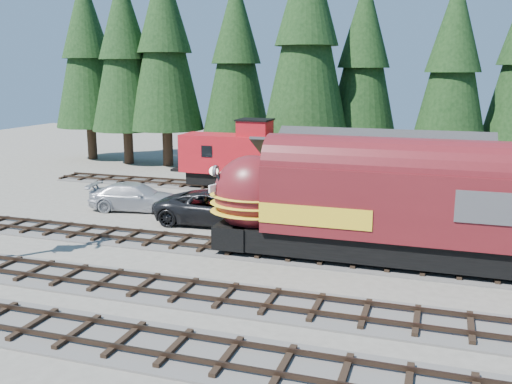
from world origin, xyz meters
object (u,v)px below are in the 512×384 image
(pickup_truck_a, at_px, (216,208))
(pickup_truck_b, at_px, (136,197))
(locomotive, at_px, (373,209))
(caboose, at_px, (244,157))
(depot, at_px, (376,175))

(pickup_truck_a, distance_m, pickup_truck_b, 6.31)
(locomotive, relative_size, caboose, 1.75)
(caboose, bearing_deg, pickup_truck_b, -117.71)
(caboose, xyz_separation_m, pickup_truck_b, (-4.35, -8.29, -1.57))
(locomotive, bearing_deg, pickup_truck_a, 156.08)
(depot, distance_m, pickup_truck_b, 15.05)
(locomotive, xyz_separation_m, pickup_truck_a, (-9.41, 4.18, -1.63))
(depot, distance_m, caboose, 12.94)
(depot, height_order, pickup_truck_a, depot)
(depot, relative_size, locomotive, 0.78)
(pickup_truck_b, bearing_deg, pickup_truck_a, -114.93)
(caboose, distance_m, pickup_truck_a, 10.09)
(caboose, distance_m, pickup_truck_b, 9.49)
(caboose, bearing_deg, pickup_truck_a, -79.81)
(depot, relative_size, pickup_truck_b, 2.15)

